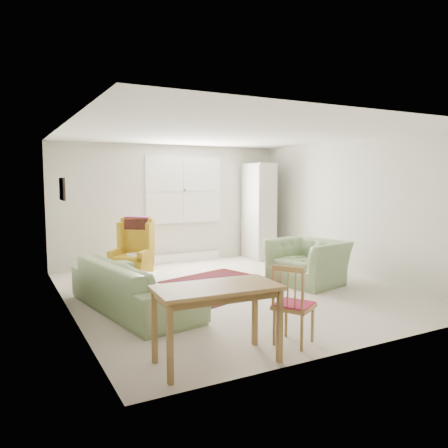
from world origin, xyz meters
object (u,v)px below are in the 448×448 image
wingback_chair (131,248)px  stool (136,266)px  sofa (134,276)px  coffee_table (314,272)px  desk (217,324)px  cabinet (259,211)px  desk_chair (294,304)px  armchair (308,258)px

wingback_chair → stool: size_ratio=2.41×
sofa → coffee_table: 3.10m
sofa → wingback_chair: wingback_chair is taller
coffee_table → desk: size_ratio=0.45×
sofa → desk: size_ratio=1.93×
wingback_chair → cabinet: cabinet is taller
wingback_chair → desk_chair: size_ratio=1.24×
coffee_table → stool: stool is taller
wingback_chair → stool: (0.08, -0.02, -0.32)m
sofa → cabinet: bearing=-65.0°
sofa → desk_chair: (1.19, -2.03, -0.03)m
armchair → coffee_table: size_ratio=2.11×
stool → desk_chair: desk_chair is taller
armchair → desk: 3.57m
cabinet → stool: bearing=-163.9°
armchair → wingback_chair: size_ratio=1.05×
armchair → desk_chair: armchair is taller
wingback_chair → desk_chair: 3.93m
sofa → cabinet: size_ratio=1.10×
wingback_chair → desk_chair: wingback_chair is taller
desk_chair → wingback_chair: bearing=-20.3°
sofa → stool: sofa is taller
wingback_chair → coffee_table: bearing=3.6°
stool → cabinet: (3.05, 0.70, 0.84)m
armchair → wingback_chair: 3.12m
armchair → desk_chair: 2.82m
wingback_chair → coffee_table: wingback_chair is taller
stool → desk_chair: 3.90m
coffee_table → stool: 3.15m
sofa → armchair: sofa is taller
sofa → cabinet: 4.45m
coffee_table → stool: size_ratio=1.20×
armchair → stool: (-2.49, 1.74, -0.22)m
sofa → armchair: bearing=-98.5°
desk → armchair: bearing=37.2°
sofa → armchair: (3.06, 0.08, -0.02)m
stool → wingback_chair: bearing=164.9°
armchair → cabinet: (0.55, 2.45, 0.62)m
sofa → wingback_chair: 1.91m
stool → desk: size_ratio=0.38×
wingback_chair → cabinet: bearing=52.3°
coffee_table → desk: (-2.86, -2.01, 0.16)m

